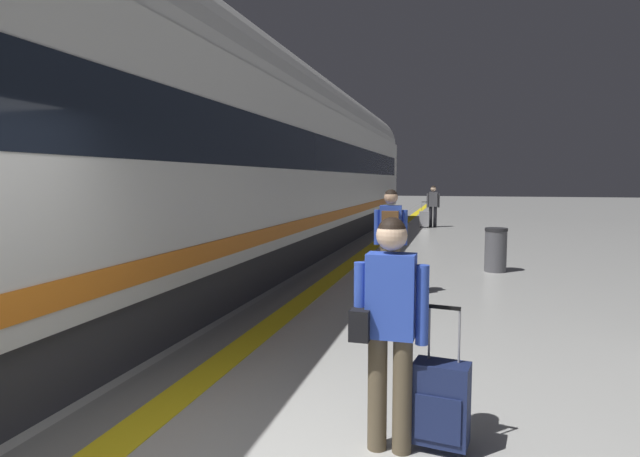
{
  "coord_description": "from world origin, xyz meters",
  "views": [
    {
      "loc": [
        1.59,
        -2.54,
        1.91
      ],
      "look_at": [
        -0.16,
        4.06,
        1.27
      ],
      "focal_mm": 29.59,
      "sensor_mm": 36.0,
      "label": 1
    }
  ],
  "objects_px": {
    "traveller_foreground": "(388,318)",
    "rolling_suitcase_foreground": "(441,403)",
    "passenger_mid": "(433,203)",
    "duffel_bag_near": "(368,288)",
    "suitcase_mid": "(424,219)",
    "waste_bin": "(496,250)",
    "high_speed_train": "(225,149)",
    "passenger_near": "(390,233)"
  },
  "relations": [
    {
      "from": "duffel_bag_near",
      "to": "passenger_mid",
      "type": "bearing_deg",
      "value": 88.37
    },
    {
      "from": "rolling_suitcase_foreground",
      "to": "passenger_near",
      "type": "xyz_separation_m",
      "value": [
        -0.99,
        4.94,
        0.69
      ]
    },
    {
      "from": "high_speed_train",
      "to": "suitcase_mid",
      "type": "xyz_separation_m",
      "value": [
        3.14,
        11.56,
        -2.15
      ]
    },
    {
      "from": "high_speed_train",
      "to": "duffel_bag_near",
      "type": "xyz_separation_m",
      "value": [
        3.09,
        -1.35,
        -2.35
      ]
    },
    {
      "from": "high_speed_train",
      "to": "passenger_mid",
      "type": "relative_size",
      "value": 20.82
    },
    {
      "from": "high_speed_train",
      "to": "rolling_suitcase_foreground",
      "type": "distance_m",
      "value": 7.74
    },
    {
      "from": "passenger_near",
      "to": "passenger_mid",
      "type": "distance_m",
      "value": 12.93
    },
    {
      "from": "duffel_bag_near",
      "to": "passenger_mid",
      "type": "distance_m",
      "value": 13.25
    },
    {
      "from": "traveller_foreground",
      "to": "passenger_mid",
      "type": "relative_size",
      "value": 0.99
    },
    {
      "from": "traveller_foreground",
      "to": "rolling_suitcase_foreground",
      "type": "bearing_deg",
      "value": 13.36
    },
    {
      "from": "high_speed_train",
      "to": "passenger_near",
      "type": "relative_size",
      "value": 19.79
    },
    {
      "from": "passenger_mid",
      "to": "waste_bin",
      "type": "distance_m",
      "value": 10.29
    },
    {
      "from": "high_speed_train",
      "to": "waste_bin",
      "type": "xyz_separation_m",
      "value": [
        5.24,
        1.75,
        -2.05
      ]
    },
    {
      "from": "high_speed_train",
      "to": "rolling_suitcase_foreground",
      "type": "height_order",
      "value": "high_speed_train"
    },
    {
      "from": "duffel_bag_near",
      "to": "passenger_mid",
      "type": "height_order",
      "value": "passenger_mid"
    },
    {
      "from": "high_speed_train",
      "to": "passenger_mid",
      "type": "height_order",
      "value": "high_speed_train"
    },
    {
      "from": "high_speed_train",
      "to": "traveller_foreground",
      "type": "distance_m",
      "value": 7.46
    },
    {
      "from": "duffel_bag_near",
      "to": "traveller_foreground",
      "type": "bearing_deg",
      "value": -78.66
    },
    {
      "from": "suitcase_mid",
      "to": "rolling_suitcase_foreground",
      "type": "bearing_deg",
      "value": -85.9
    },
    {
      "from": "passenger_near",
      "to": "passenger_mid",
      "type": "relative_size",
      "value": 1.05
    },
    {
      "from": "rolling_suitcase_foreground",
      "to": "duffel_bag_near",
      "type": "distance_m",
      "value": 4.84
    },
    {
      "from": "traveller_foreground",
      "to": "passenger_near",
      "type": "distance_m",
      "value": 5.07
    },
    {
      "from": "passenger_mid",
      "to": "waste_bin",
      "type": "height_order",
      "value": "passenger_mid"
    },
    {
      "from": "rolling_suitcase_foreground",
      "to": "suitcase_mid",
      "type": "distance_m",
      "value": 17.6
    },
    {
      "from": "traveller_foreground",
      "to": "waste_bin",
      "type": "bearing_deg",
      "value": 81.27
    },
    {
      "from": "suitcase_mid",
      "to": "passenger_mid",
      "type": "bearing_deg",
      "value": 44.81
    },
    {
      "from": "high_speed_train",
      "to": "suitcase_mid",
      "type": "relative_size",
      "value": 33.31
    },
    {
      "from": "traveller_foreground",
      "to": "rolling_suitcase_foreground",
      "type": "relative_size",
      "value": 1.61
    },
    {
      "from": "passenger_mid",
      "to": "duffel_bag_near",
      "type": "bearing_deg",
      "value": -91.63
    },
    {
      "from": "high_speed_train",
      "to": "traveller_foreground",
      "type": "bearing_deg",
      "value": -56.42
    },
    {
      "from": "rolling_suitcase_foreground",
      "to": "passenger_near",
      "type": "distance_m",
      "value": 5.09
    },
    {
      "from": "passenger_near",
      "to": "waste_bin",
      "type": "distance_m",
      "value": 3.4
    },
    {
      "from": "high_speed_train",
      "to": "suitcase_mid",
      "type": "bearing_deg",
      "value": 74.78
    },
    {
      "from": "waste_bin",
      "to": "high_speed_train",
      "type": "bearing_deg",
      "value": -161.56
    },
    {
      "from": "high_speed_train",
      "to": "suitcase_mid",
      "type": "distance_m",
      "value": 12.17
    },
    {
      "from": "high_speed_train",
      "to": "passenger_mid",
      "type": "bearing_deg",
      "value": 73.73
    },
    {
      "from": "passenger_near",
      "to": "duffel_bag_near",
      "type": "relative_size",
      "value": 3.97
    },
    {
      "from": "traveller_foreground",
      "to": "passenger_near",
      "type": "relative_size",
      "value": 0.94
    },
    {
      "from": "passenger_near",
      "to": "duffel_bag_near",
      "type": "height_order",
      "value": "passenger_near"
    },
    {
      "from": "traveller_foreground",
      "to": "high_speed_train",
      "type": "bearing_deg",
      "value": 123.58
    },
    {
      "from": "passenger_mid",
      "to": "suitcase_mid",
      "type": "bearing_deg",
      "value": -135.19
    },
    {
      "from": "rolling_suitcase_foreground",
      "to": "traveller_foreground",
      "type": "bearing_deg",
      "value": -166.64
    }
  ]
}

